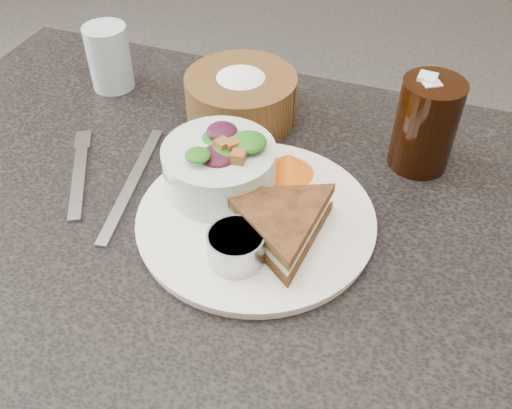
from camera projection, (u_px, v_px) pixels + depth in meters
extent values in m
cube|color=black|center=(233.00, 378.00, 0.94)|extent=(1.00, 0.70, 0.75)
cylinder|color=silver|center=(256.00, 219.00, 0.67)|extent=(0.28, 0.28, 0.01)
cylinder|color=#A6ACB4|center=(236.00, 247.00, 0.61)|extent=(0.08, 0.08, 0.04)
cone|color=orange|center=(289.00, 164.00, 0.72)|extent=(0.09, 0.09, 0.03)
cube|color=#ACAFB5|center=(79.00, 177.00, 0.73)|extent=(0.09, 0.15, 0.00)
cube|color=#A9AEB4|center=(132.00, 183.00, 0.73)|extent=(0.05, 0.22, 0.00)
cylinder|color=#A0B2BC|center=(109.00, 57.00, 0.87)|extent=(0.08, 0.08, 0.10)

